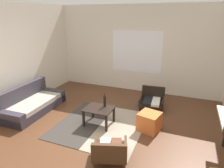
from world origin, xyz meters
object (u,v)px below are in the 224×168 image
object	(u,v)px
coffee_table	(99,111)
glass_bottle	(105,101)
armchair_by_window	(152,99)
ottoman_orange	(149,122)
armchair_striped_foreground	(110,151)
couch	(32,104)

from	to	relation	value
coffee_table	glass_bottle	distance (m)	0.26
armchair_by_window	ottoman_orange	bearing A→B (deg)	-82.06
armchair_striped_foreground	ottoman_orange	size ratio (longest dim) A/B	1.72
armchair_striped_foreground	glass_bottle	xyz separation A→B (m)	(-0.62, 1.19, 0.30)
coffee_table	ottoman_orange	world-z (taller)	coffee_table
couch	ottoman_orange	world-z (taller)	couch
coffee_table	ottoman_orange	bearing A→B (deg)	9.68
armchair_by_window	ottoman_orange	size ratio (longest dim) A/B	1.60
coffee_table	glass_bottle	bearing A→B (deg)	57.44
armchair_striped_foreground	glass_bottle	size ratio (longest dim) A/B	2.37
armchair_striped_foreground	ottoman_orange	bearing A→B (deg)	72.14
armchair_by_window	armchair_striped_foreground	bearing A→B (deg)	-95.63
glass_bottle	coffee_table	bearing A→B (deg)	-122.56
armchair_striped_foreground	couch	bearing A→B (deg)	158.57
couch	armchair_by_window	distance (m)	3.17
armchair_by_window	glass_bottle	bearing A→B (deg)	-124.87
ottoman_orange	armchair_by_window	bearing A→B (deg)	97.94
couch	coffee_table	bearing A→B (deg)	1.00
couch	armchair_by_window	xyz separation A→B (m)	(2.85, 1.39, 0.03)
armchair_by_window	glass_bottle	distance (m)	1.52
ottoman_orange	glass_bottle	size ratio (longest dim) A/B	1.38
armchair_by_window	armchair_striped_foreground	xyz separation A→B (m)	(-0.24, -2.42, 0.00)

